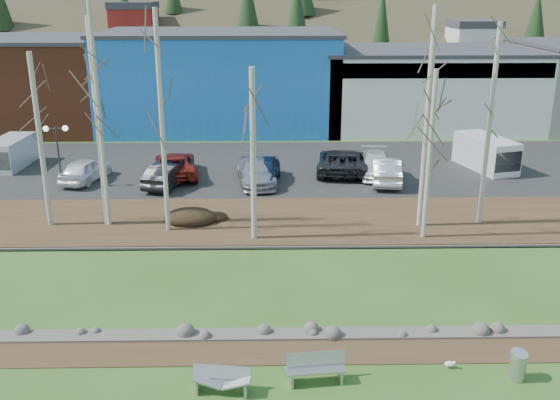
{
  "coord_description": "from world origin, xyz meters",
  "views": [
    {
      "loc": [
        -1.84,
        -16.39,
        11.75
      ],
      "look_at": [
        -1.35,
        10.79,
        2.5
      ],
      "focal_mm": 40.0,
      "sensor_mm": 36.0,
      "label": 1
    }
  ],
  "objects_px": {
    "bench_damaged": "(222,380)",
    "car_1": "(168,174)",
    "car_0": "(85,170)",
    "litter_bin": "(517,367)",
    "car_3": "(256,172)",
    "car_4": "(263,170)",
    "van_white": "(488,154)",
    "street_lamp": "(57,139)",
    "car_8": "(348,161)",
    "car_2": "(176,165)",
    "van_grey": "(10,153)",
    "car_7": "(376,164)",
    "bench_intact": "(316,368)",
    "car_6": "(337,161)",
    "car_5": "(386,170)",
    "seagull": "(450,364)"
  },
  "relations": [
    {
      "from": "litter_bin",
      "to": "seagull",
      "type": "bearing_deg",
      "value": 162.13
    },
    {
      "from": "street_lamp",
      "to": "car_7",
      "type": "xyz_separation_m",
      "value": [
        19.77,
        2.16,
        -2.27
      ]
    },
    {
      "from": "car_3",
      "to": "car_4",
      "type": "bearing_deg",
      "value": 9.44
    },
    {
      "from": "car_3",
      "to": "car_6",
      "type": "bearing_deg",
      "value": 16.61
    },
    {
      "from": "bench_damaged",
      "to": "car_1",
      "type": "height_order",
      "value": "car_1"
    },
    {
      "from": "litter_bin",
      "to": "car_1",
      "type": "xyz_separation_m",
      "value": [
        -14.07,
        20.26,
        0.43
      ]
    },
    {
      "from": "car_1",
      "to": "van_white",
      "type": "bearing_deg",
      "value": -155.73
    },
    {
      "from": "street_lamp",
      "to": "litter_bin",
      "type": "bearing_deg",
      "value": -49.98
    },
    {
      "from": "car_0",
      "to": "car_8",
      "type": "relative_size",
      "value": 0.81
    },
    {
      "from": "bench_intact",
      "to": "bench_damaged",
      "type": "xyz_separation_m",
      "value": [
        -2.9,
        -0.48,
        -0.07
      ]
    },
    {
      "from": "car_4",
      "to": "van_grey",
      "type": "xyz_separation_m",
      "value": [
        -17.26,
        3.87,
        0.18
      ]
    },
    {
      "from": "car_7",
      "to": "van_grey",
      "type": "relative_size",
      "value": 1.11
    },
    {
      "from": "car_1",
      "to": "car_2",
      "type": "xyz_separation_m",
      "value": [
        0.2,
        2.1,
        0.03
      ]
    },
    {
      "from": "bench_damaged",
      "to": "van_grey",
      "type": "bearing_deg",
      "value": 130.2
    },
    {
      "from": "bench_intact",
      "to": "car_0",
      "type": "height_order",
      "value": "car_0"
    },
    {
      "from": "car_4",
      "to": "van_white",
      "type": "xyz_separation_m",
      "value": [
        15.06,
        2.84,
        0.28
      ]
    },
    {
      "from": "car_0",
      "to": "car_5",
      "type": "distance_m",
      "value": 18.96
    },
    {
      "from": "car_3",
      "to": "car_4",
      "type": "distance_m",
      "value": 0.5
    },
    {
      "from": "bench_damaged",
      "to": "litter_bin",
      "type": "bearing_deg",
      "value": 10.37
    },
    {
      "from": "car_0",
      "to": "litter_bin",
      "type": "bearing_deg",
      "value": 145.7
    },
    {
      "from": "car_1",
      "to": "car_6",
      "type": "relative_size",
      "value": 0.82
    },
    {
      "from": "van_grey",
      "to": "car_8",
      "type": "bearing_deg",
      "value": -1.85
    },
    {
      "from": "car_5",
      "to": "car_8",
      "type": "distance_m",
      "value": 3.1
    },
    {
      "from": "litter_bin",
      "to": "car_1",
      "type": "distance_m",
      "value": 24.67
    },
    {
      "from": "seagull",
      "to": "car_6",
      "type": "xyz_separation_m",
      "value": [
        -1.33,
        22.42,
        0.73
      ]
    },
    {
      "from": "car_0",
      "to": "van_white",
      "type": "height_order",
      "value": "van_white"
    },
    {
      "from": "street_lamp",
      "to": "car_0",
      "type": "relative_size",
      "value": 0.87
    },
    {
      "from": "bench_intact",
      "to": "car_6",
      "type": "bearing_deg",
      "value": 75.85
    },
    {
      "from": "car_1",
      "to": "van_white",
      "type": "xyz_separation_m",
      "value": [
        20.97,
        3.35,
        0.34
      ]
    },
    {
      "from": "bench_intact",
      "to": "car_2",
      "type": "bearing_deg",
      "value": 102.05
    },
    {
      "from": "car_5",
      "to": "van_grey",
      "type": "relative_size",
      "value": 1.07
    },
    {
      "from": "car_0",
      "to": "car_8",
      "type": "bearing_deg",
      "value": -160.77
    },
    {
      "from": "litter_bin",
      "to": "car_1",
      "type": "bearing_deg",
      "value": 124.78
    },
    {
      "from": "litter_bin",
      "to": "car_6",
      "type": "xyz_separation_m",
      "value": [
        -3.27,
        23.04,
        0.45
      ]
    },
    {
      "from": "bench_damaged",
      "to": "car_3",
      "type": "distance_m",
      "value": 21.12
    },
    {
      "from": "car_4",
      "to": "van_white",
      "type": "height_order",
      "value": "van_white"
    },
    {
      "from": "street_lamp",
      "to": "car_4",
      "type": "xyz_separation_m",
      "value": [
        12.43,
        0.59,
        -2.21
      ]
    },
    {
      "from": "street_lamp",
      "to": "car_8",
      "type": "xyz_separation_m",
      "value": [
        18.04,
        2.86,
        -2.25
      ]
    },
    {
      "from": "bench_damaged",
      "to": "car_7",
      "type": "xyz_separation_m",
      "value": [
        8.45,
        22.82,
        0.47
      ]
    },
    {
      "from": "litter_bin",
      "to": "car_4",
      "type": "height_order",
      "value": "car_4"
    },
    {
      "from": "car_1",
      "to": "car_3",
      "type": "xyz_separation_m",
      "value": [
        5.43,
        0.37,
        0.02
      ]
    },
    {
      "from": "car_6",
      "to": "bench_intact",
      "type": "bearing_deg",
      "value": 90.01
    },
    {
      "from": "bench_intact",
      "to": "bench_damaged",
      "type": "relative_size",
      "value": 1.05
    },
    {
      "from": "car_1",
      "to": "car_5",
      "type": "distance_m",
      "value": 13.62
    },
    {
      "from": "bench_intact",
      "to": "street_lamp",
      "type": "distance_m",
      "value": 24.83
    },
    {
      "from": "van_grey",
      "to": "car_7",
      "type": "bearing_deg",
      "value": -3.17
    },
    {
      "from": "bench_damaged",
      "to": "car_1",
      "type": "xyz_separation_m",
      "value": [
        -4.8,
        20.73,
        0.48
      ]
    },
    {
      "from": "car_4",
      "to": "van_white",
      "type": "distance_m",
      "value": 15.33
    },
    {
      "from": "bench_intact",
      "to": "van_grey",
      "type": "relative_size",
      "value": 0.42
    },
    {
      "from": "car_4",
      "to": "car_6",
      "type": "xyz_separation_m",
      "value": [
        4.89,
        2.27,
        -0.04
      ]
    }
  ]
}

